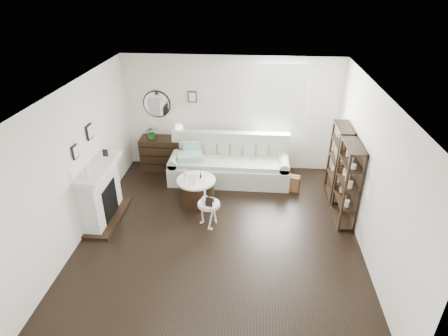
# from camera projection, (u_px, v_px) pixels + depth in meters

# --- Properties ---
(room) EXTENTS (5.50, 5.50, 5.50)m
(room) POSITION_uv_depth(u_px,v_px,m) (263.00, 105.00, 8.53)
(room) COLOR black
(room) RESTS_ON ground
(fireplace) EXTENTS (0.50, 1.40, 1.84)m
(fireplace) POSITION_uv_depth(u_px,v_px,m) (101.00, 194.00, 7.14)
(fireplace) COLOR silver
(fireplace) RESTS_ON ground
(shelf_unit_far) EXTENTS (0.30, 0.80, 1.60)m
(shelf_unit_far) POSITION_uv_depth(u_px,v_px,m) (339.00, 162.00, 7.76)
(shelf_unit_far) COLOR black
(shelf_unit_far) RESTS_ON ground
(shelf_unit_near) EXTENTS (0.30, 0.80, 1.60)m
(shelf_unit_near) POSITION_uv_depth(u_px,v_px,m) (348.00, 184.00, 6.97)
(shelf_unit_near) COLOR black
(shelf_unit_near) RESTS_ON ground
(sofa) EXTENTS (2.71, 0.94, 1.05)m
(sofa) POSITION_uv_depth(u_px,v_px,m) (229.00, 165.00, 8.62)
(sofa) COLOR #A2AC9A
(sofa) RESTS_ON ground
(quilt) EXTENTS (0.64, 0.56, 0.14)m
(quilt) POSITION_uv_depth(u_px,v_px,m) (190.00, 156.00, 8.45)
(quilt) COLOR #299763
(quilt) RESTS_ON sofa
(suitcase) EXTENTS (0.56, 0.29, 0.35)m
(suitcase) POSITION_uv_depth(u_px,v_px,m) (287.00, 182.00, 8.27)
(suitcase) COLOR olive
(suitcase) RESTS_ON ground
(dresser) EXTENTS (1.20, 0.51, 0.80)m
(dresser) POSITION_uv_depth(u_px,v_px,m) (166.00, 153.00, 9.06)
(dresser) COLOR black
(dresser) RESTS_ON ground
(table_lamp) EXTENTS (0.25, 0.25, 0.36)m
(table_lamp) POSITION_uv_depth(u_px,v_px,m) (179.00, 132.00, 8.76)
(table_lamp) COLOR white
(table_lamp) RESTS_ON dresser
(potted_plant) EXTENTS (0.36, 0.34, 0.32)m
(potted_plant) POSITION_uv_depth(u_px,v_px,m) (152.00, 132.00, 8.78)
(potted_plant) COLOR #1C621C
(potted_plant) RESTS_ON dresser
(drum_table) EXTENTS (0.80, 0.80, 0.55)m
(drum_table) POSITION_uv_depth(u_px,v_px,m) (197.00, 191.00, 7.75)
(drum_table) COLOR black
(drum_table) RESTS_ON ground
(pedestal_table) EXTENTS (0.42, 0.42, 0.50)m
(pedestal_table) POSITION_uv_depth(u_px,v_px,m) (209.00, 205.00, 6.96)
(pedestal_table) COLOR silver
(pedestal_table) RESTS_ON ground
(eiffel_drum) EXTENTS (0.11, 0.11, 0.19)m
(eiffel_drum) POSITION_uv_depth(u_px,v_px,m) (201.00, 174.00, 7.62)
(eiffel_drum) COLOR black
(eiffel_drum) RESTS_ON drum_table
(bottle_drum) EXTENTS (0.06, 0.06, 0.27)m
(bottle_drum) POSITION_uv_depth(u_px,v_px,m) (185.00, 175.00, 7.50)
(bottle_drum) COLOR silver
(bottle_drum) RESTS_ON drum_table
(card_frame_drum) EXTENTS (0.16, 0.08, 0.20)m
(card_frame_drum) POSITION_uv_depth(u_px,v_px,m) (192.00, 180.00, 7.40)
(card_frame_drum) COLOR white
(card_frame_drum) RESTS_ON drum_table
(eiffel_ped) EXTENTS (0.11, 0.11, 0.16)m
(eiffel_ped) POSITION_uv_depth(u_px,v_px,m) (213.00, 199.00, 6.92)
(eiffel_ped) COLOR black
(eiffel_ped) RESTS_ON pedestal_table
(flask_ped) EXTENTS (0.14, 0.14, 0.26)m
(flask_ped) POSITION_uv_depth(u_px,v_px,m) (205.00, 196.00, 6.91)
(flask_ped) COLOR silver
(flask_ped) RESTS_ON pedestal_table
(card_frame_ped) EXTENTS (0.15, 0.09, 0.18)m
(card_frame_ped) POSITION_uv_depth(u_px,v_px,m) (209.00, 202.00, 6.80)
(card_frame_ped) COLOR black
(card_frame_ped) RESTS_ON pedestal_table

